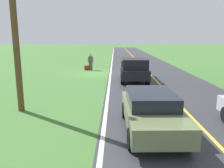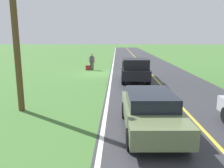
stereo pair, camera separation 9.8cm
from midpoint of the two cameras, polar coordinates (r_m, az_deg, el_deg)
ground_plane at (r=21.41m, az=-3.24°, el=2.64°), size 200.00×200.00×0.00m
road_surface at (r=21.59m, az=9.91°, el=2.56°), size 7.76×120.00×0.00m
lane_edge_line at (r=21.35m, az=0.03°, el=2.65°), size 0.16×117.60×0.00m
lane_centre_line at (r=21.59m, az=9.91°, el=2.57°), size 0.14×117.60×0.00m
hitchhiker_walking at (r=23.75m, az=-5.00°, el=5.88°), size 0.62×0.51×1.75m
suitcase_carried at (r=23.81m, az=-6.00°, el=4.12°), size 0.46×0.21×0.51m
pickup_truck_passing at (r=17.74m, az=6.01°, el=3.88°), size 2.19×5.44×1.82m
sedan_ahead_same_lane at (r=8.30m, az=10.09°, el=-6.66°), size 2.02×4.45×1.41m
utility_pole_roadside at (r=10.94m, az=-23.26°, el=14.41°), size 0.28×0.28×8.08m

